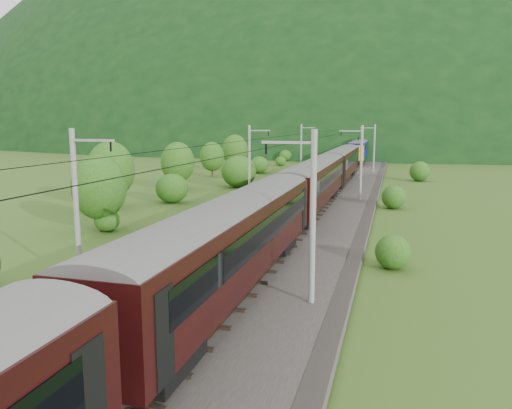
# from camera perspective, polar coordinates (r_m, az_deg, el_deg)

# --- Properties ---
(ground) EXTENTS (600.00, 600.00, 0.00)m
(ground) POSITION_cam_1_polar(r_m,az_deg,el_deg) (25.60, -7.74, -10.33)
(ground) COLOR #3D5B1C
(ground) RESTS_ON ground
(railbed) EXTENTS (14.00, 220.00, 0.30)m
(railbed) POSITION_cam_1_polar(r_m,az_deg,el_deg) (34.56, -1.17, -4.77)
(railbed) COLOR #38332D
(railbed) RESTS_ON ground
(track_left) EXTENTS (2.40, 220.00, 0.27)m
(track_left) POSITION_cam_1_polar(r_m,az_deg,el_deg) (35.26, -4.91, -4.15)
(track_left) COLOR #513522
(track_left) RESTS_ON railbed
(track_right) EXTENTS (2.40, 220.00, 0.27)m
(track_right) POSITION_cam_1_polar(r_m,az_deg,el_deg) (33.91, 2.73, -4.67)
(track_right) COLOR #513522
(track_right) RESTS_ON railbed
(catenary_left) EXTENTS (2.54, 192.28, 8.00)m
(catenary_left) POSITION_cam_1_polar(r_m,az_deg,el_deg) (56.50, -0.69, 5.21)
(catenary_left) COLOR gray
(catenary_left) RESTS_ON railbed
(catenary_right) EXTENTS (2.54, 192.28, 8.00)m
(catenary_right) POSITION_cam_1_polar(r_m,az_deg,el_deg) (54.36, 11.84, 4.85)
(catenary_right) COLOR gray
(catenary_right) RESTS_ON railbed
(overhead_wires) EXTENTS (4.83, 198.00, 0.03)m
(overhead_wires) POSITION_cam_1_polar(r_m,az_deg,el_deg) (33.55, -1.21, 6.82)
(overhead_wires) COLOR black
(overhead_wires) RESTS_ON ground
(mountain_main) EXTENTS (504.00, 360.00, 244.00)m
(mountain_main) POSITION_cam_1_polar(r_m,az_deg,el_deg) (282.38, 13.75, 7.35)
(mountain_main) COLOR black
(mountain_main) RESTS_ON ground
(mountain_ridge) EXTENTS (336.00, 280.00, 132.00)m
(mountain_ridge) POSITION_cam_1_polar(r_m,az_deg,el_deg) (347.32, -6.38, 7.88)
(mountain_ridge) COLOR black
(mountain_ridge) RESTS_ON ground
(train) EXTENTS (3.17, 153.11, 5.53)m
(train) POSITION_cam_1_polar(r_m,az_deg,el_deg) (35.07, 3.46, 1.38)
(train) COLOR black
(train) RESTS_ON ground
(hazard_post_near) EXTENTS (0.18, 0.18, 1.69)m
(hazard_post_near) POSITION_cam_1_polar(r_m,az_deg,el_deg) (45.24, 2.82, -0.12)
(hazard_post_near) COLOR red
(hazard_post_near) RESTS_ON railbed
(hazard_post_far) EXTENTS (0.14, 0.14, 1.30)m
(hazard_post_far) POSITION_cam_1_polar(r_m,az_deg,el_deg) (76.27, 8.55, 3.51)
(hazard_post_far) COLOR red
(hazard_post_far) RESTS_ON railbed
(signal) EXTENTS (0.23, 0.23, 2.07)m
(signal) POSITION_cam_1_polar(r_m,az_deg,el_deg) (69.61, 4.03, 3.50)
(signal) COLOR black
(signal) RESTS_ON railbed
(vegetation_left) EXTENTS (12.35, 141.92, 6.77)m
(vegetation_left) POSITION_cam_1_polar(r_m,az_deg,el_deg) (48.84, -14.71, 2.27)
(vegetation_left) COLOR #244F15
(vegetation_left) RESTS_ON ground
(vegetation_right) EXTENTS (6.21, 95.34, 2.65)m
(vegetation_right) POSITION_cam_1_polar(r_m,az_deg,el_deg) (32.49, 18.81, -4.29)
(vegetation_right) COLOR #244F15
(vegetation_right) RESTS_ON ground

